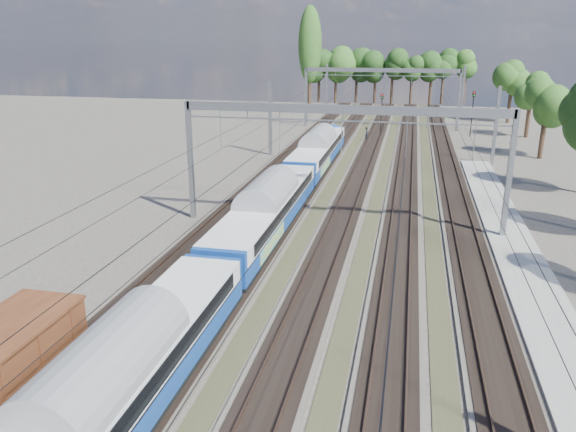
% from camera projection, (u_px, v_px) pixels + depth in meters
% --- Properties ---
extents(track_bed, '(21.00, 130.00, 0.34)m').
position_uv_depth(track_bed, '(358.00, 178.00, 55.69)').
color(track_bed, '#47423A').
rests_on(track_bed, ground).
extents(platform, '(3.00, 70.00, 0.30)m').
position_uv_depth(platform, '(538.00, 300.00, 29.99)').
color(platform, gray).
rests_on(platform, ground).
extents(catenary, '(25.65, 130.00, 9.00)m').
position_uv_depth(catenary, '(370.00, 105.00, 60.84)').
color(catenary, gray).
rests_on(catenary, ground).
extents(tree_belt, '(40.64, 100.26, 11.97)m').
position_uv_depth(tree_belt, '(425.00, 69.00, 95.77)').
color(tree_belt, black).
rests_on(tree_belt, ground).
extents(poplar, '(4.40, 4.40, 19.04)m').
position_uv_depth(poplar, '(310.00, 45.00, 104.31)').
color(poplar, black).
rests_on(poplar, ground).
extents(emu_train, '(3.03, 64.16, 4.44)m').
position_uv_depth(emu_train, '(266.00, 206.00, 37.94)').
color(emu_train, black).
rests_on(emu_train, ground).
extents(worker, '(0.46, 0.69, 1.88)m').
position_uv_depth(worker, '(367.00, 134.00, 75.98)').
color(worker, black).
rests_on(worker, ground).
extents(signal_near, '(0.42, 0.39, 5.93)m').
position_uv_depth(signal_near, '(382.00, 109.00, 78.56)').
color(signal_near, black).
rests_on(signal_near, ground).
extents(signal_far, '(0.42, 0.39, 6.31)m').
position_uv_depth(signal_far, '(473.00, 108.00, 77.87)').
color(signal_far, black).
rests_on(signal_far, ground).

